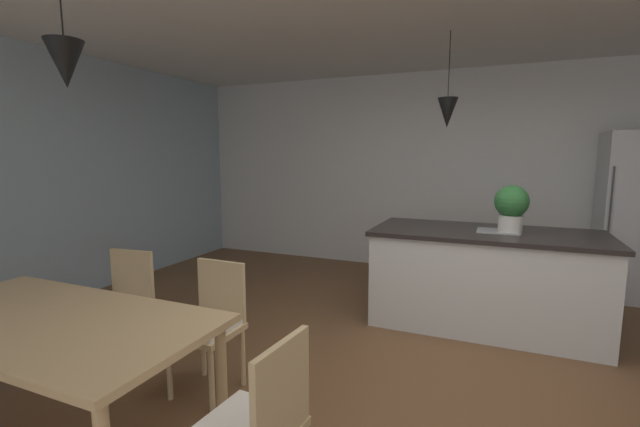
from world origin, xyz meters
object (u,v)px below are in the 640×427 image
object	(u,v)px
dining_table	(49,330)
chair_far_left	(121,305)
chair_far_right	(210,322)
potted_plant_on_island	(511,206)
chair_kitchen_end	(256,426)
kitchen_island	(484,277)
refrigerator	(636,217)

from	to	relation	value
dining_table	chair_far_left	distance (m)	0.94
chair_far_right	potted_plant_on_island	world-z (taller)	potted_plant_on_island
chair_far_right	chair_far_left	world-z (taller)	same
chair_kitchen_end	kitchen_island	bearing A→B (deg)	73.83
dining_table	chair_far_right	xyz separation A→B (m)	(0.41, 0.82, -0.20)
kitchen_island	potted_plant_on_island	xyz separation A→B (m)	(0.19, 0.00, 0.68)
chair_far_left	potted_plant_on_island	size ratio (longest dim) A/B	2.04
chair_kitchen_end	chair_far_left	world-z (taller)	same
chair_kitchen_end	kitchen_island	distance (m)	2.84
chair_far_left	refrigerator	distance (m)	5.20
chair_kitchen_end	dining_table	bearing A→B (deg)	179.81
chair_far_left	chair_kitchen_end	bearing A→B (deg)	-25.96
kitchen_island	refrigerator	bearing A→B (deg)	44.37
chair_far_right	kitchen_island	size ratio (longest dim) A/B	0.43
kitchen_island	chair_kitchen_end	bearing A→B (deg)	-106.17
kitchen_island	potted_plant_on_island	size ratio (longest dim) A/B	4.75
chair_far_right	dining_table	bearing A→B (deg)	-116.53
dining_table	chair_far_right	distance (m)	0.94
chair_far_right	kitchen_island	world-z (taller)	kitchen_island
kitchen_island	potted_plant_on_island	distance (m)	0.70
chair_far_left	dining_table	bearing A→B (deg)	-63.26
kitchen_island	refrigerator	world-z (taller)	refrigerator
dining_table	chair_kitchen_end	size ratio (longest dim) A/B	2.08
dining_table	kitchen_island	world-z (taller)	kitchen_island
refrigerator	potted_plant_on_island	world-z (taller)	refrigerator
chair_far_left	kitchen_island	world-z (taller)	kitchen_island
refrigerator	potted_plant_on_island	xyz separation A→B (m)	(-1.28, -1.44, 0.21)
dining_table	chair_kitchen_end	world-z (taller)	chair_kitchen_end
dining_table	kitchen_island	distance (m)	3.43
chair_far_right	kitchen_island	bearing A→B (deg)	48.96
chair_far_right	refrigerator	bearing A→B (deg)	46.90
dining_table	chair_far_left	bearing A→B (deg)	116.74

